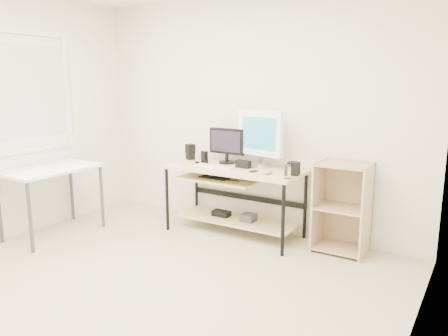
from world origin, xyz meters
TOP-DOWN VIEW (x-y plane):
  - room at (-0.14, 0.04)m, footprint 4.01×4.01m
  - desk at (-0.03, 1.66)m, footprint 1.50×0.65m
  - side_table at (-1.68, 0.60)m, footprint 0.60×1.00m
  - shelf_unit at (1.15, 1.82)m, footprint 0.50×0.40m
  - black_monitor at (-0.20, 1.83)m, footprint 0.43×0.18m
  - white_imac at (0.22, 1.81)m, footprint 0.57×0.18m
  - keyboard at (-0.21, 1.57)m, footprint 0.45×0.14m
  - mouse at (0.44, 1.56)m, footprint 0.08×0.13m
  - center_speaker at (0.08, 1.70)m, footprint 0.17×0.08m
  - speaker_left at (-0.69, 1.80)m, footprint 0.12×0.12m
  - speaker_right at (0.69, 1.65)m, footprint 0.12×0.12m
  - audio_controller at (-0.40, 1.67)m, footprint 0.08×0.07m
  - volume_puck at (-0.48, 1.64)m, footprint 0.07×0.07m
  - smartphone at (0.27, 1.58)m, footprint 0.06×0.11m
  - coaster at (0.70, 1.47)m, footprint 0.11×0.11m
  - drinking_glass at (0.70, 1.47)m, footprint 0.08×0.08m

SIDE VIEW (x-z plane):
  - shelf_unit at x=1.15m, z-range 0.00..0.90m
  - desk at x=-0.03m, z-range 0.16..0.91m
  - side_table at x=-1.68m, z-range 0.30..1.05m
  - coaster at x=0.70m, z-range 0.75..0.76m
  - smartphone at x=0.27m, z-range 0.75..0.76m
  - keyboard at x=-0.21m, z-range 0.75..0.77m
  - volume_puck at x=-0.48m, z-range 0.75..0.77m
  - mouse at x=0.44m, z-range 0.75..0.79m
  - center_speaker at x=0.08m, z-range 0.75..0.83m
  - speaker_right at x=0.69m, z-range 0.75..0.88m
  - drinking_glass at x=0.70m, z-range 0.76..0.88m
  - audio_controller at x=-0.40m, z-range 0.75..0.90m
  - speaker_left at x=-0.69m, z-range 0.75..0.94m
  - black_monitor at x=-0.20m, z-range 0.78..1.18m
  - white_imac at x=0.22m, z-range 0.80..1.41m
  - room at x=-0.14m, z-range 0.01..2.63m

